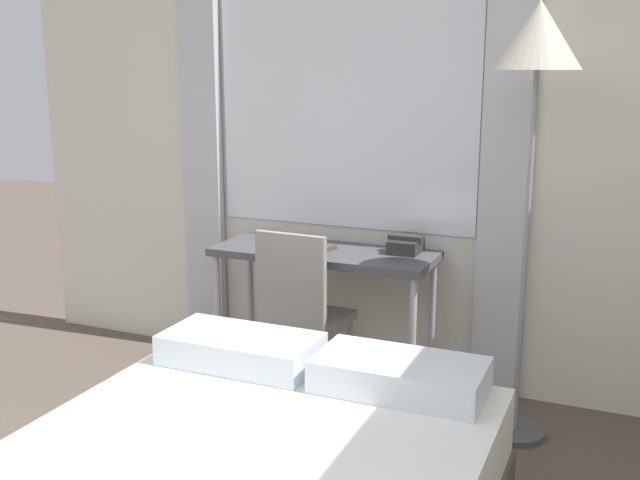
# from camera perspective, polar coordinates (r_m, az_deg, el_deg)

# --- Properties ---
(wall_back_with_window) EXTENTS (4.65, 0.13, 2.70)m
(wall_back_with_window) POSITION_cam_1_polar(r_m,az_deg,el_deg) (4.05, 5.02, 7.86)
(wall_back_with_window) COLOR silver
(wall_back_with_window) RESTS_ON ground_plane
(desk) EXTENTS (1.18, 0.45, 0.78)m
(desk) POSITION_cam_1_polar(r_m,az_deg,el_deg) (3.96, 0.30, -1.85)
(desk) COLOR #4C4C51
(desk) RESTS_ON ground_plane
(desk_chair) EXTENTS (0.42, 0.42, 0.92)m
(desk_chair) POSITION_cam_1_polar(r_m,az_deg,el_deg) (3.84, -1.48, -5.20)
(desk_chair) COLOR gray
(desk_chair) RESTS_ON ground_plane
(standing_lamp) EXTENTS (0.37, 0.37, 1.99)m
(standing_lamp) POSITION_cam_1_polar(r_m,az_deg,el_deg) (3.41, 16.20, 12.66)
(standing_lamp) COLOR #4C4C51
(standing_lamp) RESTS_ON ground_plane
(telephone) EXTENTS (0.18, 0.19, 0.09)m
(telephone) POSITION_cam_1_polar(r_m,az_deg,el_deg) (3.90, 6.54, -0.38)
(telephone) COLOR #2D2D2D
(telephone) RESTS_ON desk
(book) EXTENTS (0.24, 0.20, 0.02)m
(book) POSITION_cam_1_polar(r_m,az_deg,el_deg) (3.95, -0.56, -0.52)
(book) COLOR #4C4238
(book) RESTS_ON desk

